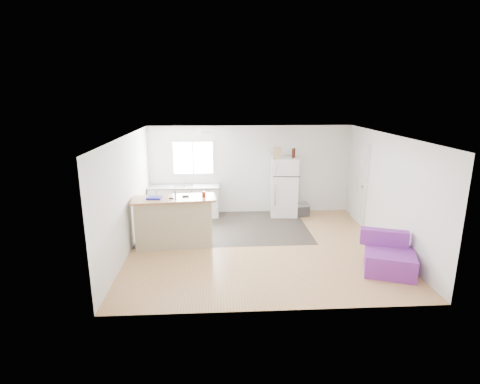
# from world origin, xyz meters

# --- Properties ---
(room) EXTENTS (5.51, 5.01, 2.41)m
(room) POSITION_xyz_m (0.00, 0.00, 1.20)
(room) COLOR #AD7E48
(room) RESTS_ON ground
(vinyl_zone) EXTENTS (4.05, 2.50, 0.00)m
(vinyl_zone) POSITION_xyz_m (-0.73, 1.25, 0.00)
(vinyl_zone) COLOR #322B25
(vinyl_zone) RESTS_ON floor
(window) EXTENTS (1.18, 0.06, 0.98)m
(window) POSITION_xyz_m (-1.55, 2.49, 1.55)
(window) COLOR white
(window) RESTS_ON back_wall
(interior_door) EXTENTS (0.11, 0.92, 2.10)m
(interior_door) POSITION_xyz_m (2.72, 1.55, 1.02)
(interior_door) COLOR white
(interior_door) RESTS_ON right_wall
(ceiling_fixture) EXTENTS (0.30, 0.30, 0.07)m
(ceiling_fixture) POSITION_xyz_m (-1.20, 1.20, 2.36)
(ceiling_fixture) COLOR white
(ceiling_fixture) RESTS_ON ceiling
(kitchen_cabinets) EXTENTS (1.89, 0.60, 1.11)m
(kitchen_cabinets) POSITION_xyz_m (-1.80, 2.21, 0.43)
(kitchen_cabinets) COLOR white
(kitchen_cabinets) RESTS_ON floor
(peninsula) EXTENTS (1.82, 0.85, 1.08)m
(peninsula) POSITION_xyz_m (-1.85, 0.18, 0.55)
(peninsula) COLOR tan
(peninsula) RESTS_ON floor
(refrigerator) EXTENTS (0.76, 0.73, 1.59)m
(refrigerator) POSITION_xyz_m (0.89, 2.15, 0.79)
(refrigerator) COLOR white
(refrigerator) RESTS_ON floor
(cooler) EXTENTS (0.50, 0.38, 0.35)m
(cooler) POSITION_xyz_m (1.34, 2.04, 0.18)
(cooler) COLOR #313033
(cooler) RESTS_ON floor
(purple_seat) EXTENTS (1.10, 1.09, 0.72)m
(purple_seat) POSITION_xyz_m (2.26, -1.30, 0.26)
(purple_seat) COLOR purple
(purple_seat) RESTS_ON floor
(cleaner_jug) EXTENTS (0.15, 0.12, 0.30)m
(cleaner_jug) POSITION_xyz_m (-1.78, -0.02, 0.13)
(cleaner_jug) COLOR silver
(cleaner_jug) RESTS_ON floor
(mop) EXTENTS (0.22, 0.36, 1.27)m
(mop) POSITION_xyz_m (-1.87, 0.04, 0.23)
(mop) COLOR green
(mop) RESTS_ON floor
(red_cup) EXTENTS (0.10, 0.10, 0.12)m
(red_cup) POSITION_xyz_m (-1.19, 0.21, 1.14)
(red_cup) COLOR red
(red_cup) RESTS_ON peninsula
(blue_tray) EXTENTS (0.32, 0.26, 0.04)m
(blue_tray) POSITION_xyz_m (-2.23, 0.14, 1.10)
(blue_tray) COLOR #1217B0
(blue_tray) RESTS_ON peninsula
(tool_a) EXTENTS (0.15, 0.08, 0.03)m
(tool_a) POSITION_xyz_m (-1.58, 0.25, 1.09)
(tool_a) COLOR black
(tool_a) RESTS_ON peninsula
(tool_b) EXTENTS (0.11, 0.07, 0.03)m
(tool_b) POSITION_xyz_m (-1.87, 0.10, 1.09)
(tool_b) COLOR black
(tool_b) RESTS_ON peninsula
(cardboard_box) EXTENTS (0.21, 0.13, 0.30)m
(cardboard_box) POSITION_xyz_m (0.67, 2.06, 1.74)
(cardboard_box) COLOR tan
(cardboard_box) RESTS_ON refrigerator
(bottle_left) EXTENTS (0.08, 0.08, 0.25)m
(bottle_left) POSITION_xyz_m (1.08, 2.05, 1.71)
(bottle_left) COLOR #351309
(bottle_left) RESTS_ON refrigerator
(bottle_right) EXTENTS (0.09, 0.09, 0.25)m
(bottle_right) POSITION_xyz_m (1.13, 2.17, 1.71)
(bottle_right) COLOR #351309
(bottle_right) RESTS_ON refrigerator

